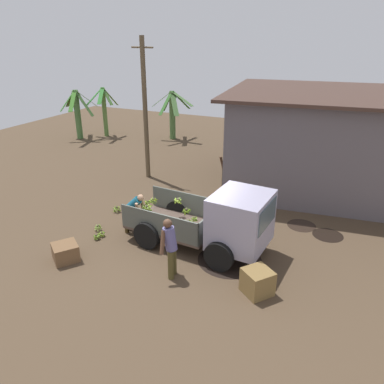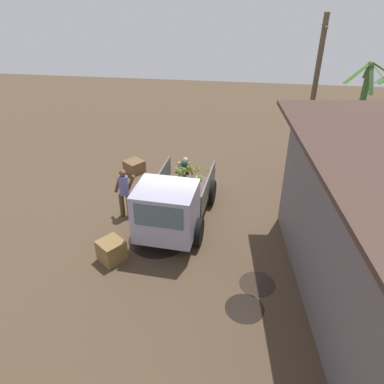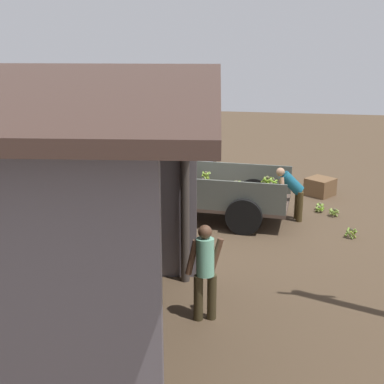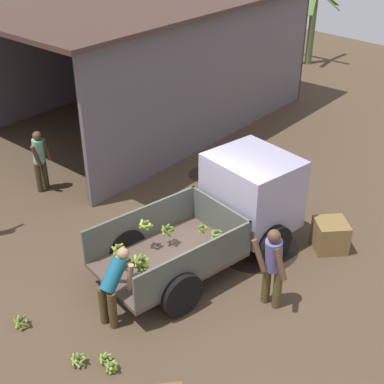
{
  "view_description": "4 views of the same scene",
  "coord_description": "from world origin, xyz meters",
  "px_view_note": "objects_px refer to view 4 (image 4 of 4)",
  "views": [
    {
      "loc": [
        4.19,
        -9.2,
        5.99
      ],
      "look_at": [
        -0.44,
        0.87,
        1.28
      ],
      "focal_mm": 35.0,
      "sensor_mm": 36.0,
      "label": 1
    },
    {
      "loc": [
        10.31,
        1.82,
        7.15
      ],
      "look_at": [
        0.94,
        0.51,
        1.53
      ],
      "focal_mm": 35.0,
      "sensor_mm": 36.0,
      "label": 2
    },
    {
      "loc": [
        -1.73,
        12.43,
        4.51
      ],
      "look_at": [
        0.22,
        0.81,
        0.91
      ],
      "focal_mm": 50.0,
      "sensor_mm": 36.0,
      "label": 3
    },
    {
      "loc": [
        -5.96,
        -6.29,
        6.77
      ],
      "look_at": [
        0.21,
        0.26,
        1.5
      ],
      "focal_mm": 50.0,
      "sensor_mm": 36.0,
      "label": 4
    }
  ],
  "objects_px": {
    "banana_bunch_on_ground_1": "(106,358)",
    "banana_bunch_on_ground_3": "(21,321)",
    "banana_bunch_on_ground_2": "(112,367)",
    "cargo_truck": "(237,204)",
    "person_foreground_visitor": "(273,264)",
    "wooden_crate_1": "(330,235)",
    "person_bystander_near_shed": "(40,158)",
    "banana_bunch_on_ground_0": "(78,359)",
    "person_worker_loading": "(114,284)"
  },
  "relations": [
    {
      "from": "person_foreground_visitor",
      "to": "wooden_crate_1",
      "type": "relative_size",
      "value": 2.59
    },
    {
      "from": "banana_bunch_on_ground_0",
      "to": "banana_bunch_on_ground_3",
      "type": "bearing_deg",
      "value": 100.38
    },
    {
      "from": "banana_bunch_on_ground_1",
      "to": "banana_bunch_on_ground_3",
      "type": "height_order",
      "value": "banana_bunch_on_ground_3"
    },
    {
      "from": "person_foreground_visitor",
      "to": "person_worker_loading",
      "type": "xyz_separation_m",
      "value": [
        -2.24,
        1.66,
        -0.16
      ]
    },
    {
      "from": "person_bystander_near_shed",
      "to": "banana_bunch_on_ground_3",
      "type": "height_order",
      "value": "person_bystander_near_shed"
    },
    {
      "from": "person_foreground_visitor",
      "to": "banana_bunch_on_ground_1",
      "type": "height_order",
      "value": "person_foreground_visitor"
    },
    {
      "from": "banana_bunch_on_ground_0",
      "to": "wooden_crate_1",
      "type": "distance_m",
      "value": 5.7
    },
    {
      "from": "banana_bunch_on_ground_2",
      "to": "wooden_crate_1",
      "type": "xyz_separation_m",
      "value": [
        5.31,
        -0.46,
        0.22
      ]
    },
    {
      "from": "banana_bunch_on_ground_2",
      "to": "wooden_crate_1",
      "type": "distance_m",
      "value": 5.33
    },
    {
      "from": "banana_bunch_on_ground_2",
      "to": "person_worker_loading",
      "type": "bearing_deg",
      "value": 50.21
    },
    {
      "from": "banana_bunch_on_ground_1",
      "to": "wooden_crate_1",
      "type": "distance_m",
      "value": 5.32
    },
    {
      "from": "cargo_truck",
      "to": "banana_bunch_on_ground_2",
      "type": "xyz_separation_m",
      "value": [
        -3.94,
        -0.99,
        -0.92
      ]
    },
    {
      "from": "banana_bunch_on_ground_2",
      "to": "banana_bunch_on_ground_1",
      "type": "bearing_deg",
      "value": 81.3
    },
    {
      "from": "person_bystander_near_shed",
      "to": "banana_bunch_on_ground_0",
      "type": "height_order",
      "value": "person_bystander_near_shed"
    },
    {
      "from": "banana_bunch_on_ground_2",
      "to": "wooden_crate_1",
      "type": "bearing_deg",
      "value": -4.96
    },
    {
      "from": "banana_bunch_on_ground_0",
      "to": "person_bystander_near_shed",
      "type": "bearing_deg",
      "value": 65.29
    },
    {
      "from": "wooden_crate_1",
      "to": "cargo_truck",
      "type": "bearing_deg",
      "value": 133.27
    },
    {
      "from": "person_foreground_visitor",
      "to": "banana_bunch_on_ground_0",
      "type": "bearing_deg",
      "value": -29.36
    },
    {
      "from": "person_worker_loading",
      "to": "banana_bunch_on_ground_1",
      "type": "relative_size",
      "value": 5.59
    },
    {
      "from": "person_bystander_near_shed",
      "to": "cargo_truck",
      "type": "bearing_deg",
      "value": 1.13
    },
    {
      "from": "person_worker_loading",
      "to": "banana_bunch_on_ground_3",
      "type": "height_order",
      "value": "person_worker_loading"
    },
    {
      "from": "cargo_truck",
      "to": "banana_bunch_on_ground_2",
      "type": "bearing_deg",
      "value": -161.76
    },
    {
      "from": "banana_bunch_on_ground_3",
      "to": "banana_bunch_on_ground_0",
      "type": "bearing_deg",
      "value": -79.62
    },
    {
      "from": "person_foreground_visitor",
      "to": "banana_bunch_on_ground_1",
      "type": "distance_m",
      "value": 3.24
    },
    {
      "from": "person_bystander_near_shed",
      "to": "wooden_crate_1",
      "type": "bearing_deg",
      "value": 7.58
    },
    {
      "from": "banana_bunch_on_ground_0",
      "to": "cargo_truck",
      "type": "bearing_deg",
      "value": 6.88
    },
    {
      "from": "cargo_truck",
      "to": "banana_bunch_on_ground_0",
      "type": "bearing_deg",
      "value": -168.94
    },
    {
      "from": "person_worker_loading",
      "to": "banana_bunch_on_ground_0",
      "type": "bearing_deg",
      "value": -171.13
    },
    {
      "from": "person_worker_loading",
      "to": "banana_bunch_on_ground_2",
      "type": "height_order",
      "value": "person_worker_loading"
    },
    {
      "from": "cargo_truck",
      "to": "wooden_crate_1",
      "type": "height_order",
      "value": "cargo_truck"
    },
    {
      "from": "banana_bunch_on_ground_2",
      "to": "cargo_truck",
      "type": "bearing_deg",
      "value": 14.07
    },
    {
      "from": "person_bystander_near_shed",
      "to": "wooden_crate_1",
      "type": "height_order",
      "value": "person_bystander_near_shed"
    },
    {
      "from": "wooden_crate_1",
      "to": "banana_bunch_on_ground_1",
      "type": "bearing_deg",
      "value": 172.73
    },
    {
      "from": "person_foreground_visitor",
      "to": "banana_bunch_on_ground_0",
      "type": "relative_size",
      "value": 6.12
    },
    {
      "from": "person_foreground_visitor",
      "to": "banana_bunch_on_ground_0",
      "type": "height_order",
      "value": "person_foreground_visitor"
    },
    {
      "from": "banana_bunch_on_ground_1",
      "to": "cargo_truck",
      "type": "bearing_deg",
      "value": 11.22
    },
    {
      "from": "person_worker_loading",
      "to": "banana_bunch_on_ground_0",
      "type": "height_order",
      "value": "person_worker_loading"
    },
    {
      "from": "person_bystander_near_shed",
      "to": "banana_bunch_on_ground_2",
      "type": "relative_size",
      "value": 6.61
    },
    {
      "from": "person_worker_loading",
      "to": "banana_bunch_on_ground_3",
      "type": "xyz_separation_m",
      "value": [
        -1.34,
        0.95,
        -0.65
      ]
    },
    {
      "from": "person_bystander_near_shed",
      "to": "banana_bunch_on_ground_1",
      "type": "height_order",
      "value": "person_bystander_near_shed"
    },
    {
      "from": "person_worker_loading",
      "to": "banana_bunch_on_ground_3",
      "type": "bearing_deg",
      "value": 130.65
    },
    {
      "from": "banana_bunch_on_ground_2",
      "to": "person_bystander_near_shed",
      "type": "bearing_deg",
      "value": 69.65
    },
    {
      "from": "banana_bunch_on_ground_0",
      "to": "banana_bunch_on_ground_1",
      "type": "xyz_separation_m",
      "value": [
        0.34,
        -0.26,
        -0.03
      ]
    },
    {
      "from": "banana_bunch_on_ground_3",
      "to": "wooden_crate_1",
      "type": "bearing_deg",
      "value": -21.77
    },
    {
      "from": "person_bystander_near_shed",
      "to": "banana_bunch_on_ground_2",
      "type": "distance_m",
      "value": 6.34
    },
    {
      "from": "banana_bunch_on_ground_0",
      "to": "wooden_crate_1",
      "type": "height_order",
      "value": "wooden_crate_1"
    },
    {
      "from": "person_worker_loading",
      "to": "wooden_crate_1",
      "type": "bearing_deg",
      "value": -31.08
    },
    {
      "from": "person_bystander_near_shed",
      "to": "banana_bunch_on_ground_1",
      "type": "xyz_separation_m",
      "value": [
        -2.15,
        -5.68,
        -0.79
      ]
    },
    {
      "from": "cargo_truck",
      "to": "wooden_crate_1",
      "type": "xyz_separation_m",
      "value": [
        1.36,
        -1.45,
        -0.7
      ]
    },
    {
      "from": "cargo_truck",
      "to": "person_foreground_visitor",
      "type": "distance_m",
      "value": 1.95
    }
  ]
}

